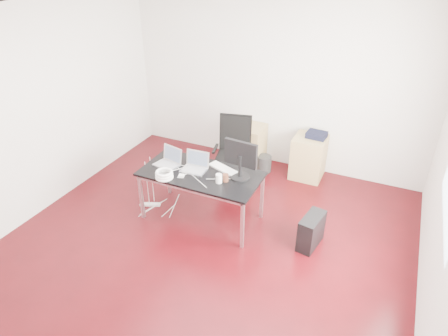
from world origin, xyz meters
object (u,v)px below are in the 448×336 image
at_px(desk, 201,176).
at_px(filing_cabinet_right, 308,157).
at_px(filing_cabinet_left, 249,145).
at_px(office_chair, 234,148).
at_px(pc_tower, 311,231).

distance_m(desk, filing_cabinet_right, 2.05).
bearing_deg(filing_cabinet_right, filing_cabinet_left, 180.00).
bearing_deg(desk, filing_cabinet_left, 90.01).
bearing_deg(office_chair, filing_cabinet_left, 77.21).
bearing_deg(desk, filing_cabinet_right, 59.06).
height_order(desk, filing_cabinet_right, desk).
bearing_deg(pc_tower, filing_cabinet_left, 141.54).
bearing_deg(office_chair, desk, -104.41).
distance_m(office_chair, filing_cabinet_left, 0.73).
distance_m(filing_cabinet_left, filing_cabinet_right, 1.04).
bearing_deg(pc_tower, filing_cabinet_right, 115.26).
relative_size(filing_cabinet_left, filing_cabinet_right, 1.00).
relative_size(filing_cabinet_left, pc_tower, 1.56).
distance_m(office_chair, filing_cabinet_right, 1.26).
distance_m(filing_cabinet_left, pc_tower, 2.26).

